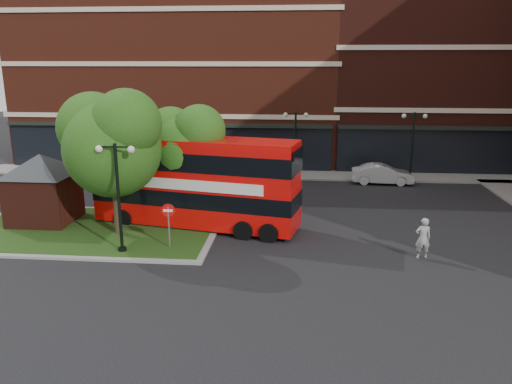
# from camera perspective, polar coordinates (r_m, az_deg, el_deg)

# --- Properties ---
(ground) EXTENTS (120.00, 120.00, 0.00)m
(ground) POSITION_cam_1_polar(r_m,az_deg,el_deg) (21.93, -1.41, -7.72)
(ground) COLOR black
(ground) RESTS_ON ground
(pavement_far) EXTENTS (44.00, 3.00, 0.12)m
(pavement_far) POSITION_cam_1_polar(r_m,az_deg,el_deg) (37.63, 1.41, 2.04)
(pavement_far) COLOR slate
(pavement_far) RESTS_ON ground
(terrace_far_left) EXTENTS (26.00, 12.00, 14.00)m
(terrace_far_left) POSITION_cam_1_polar(r_m,az_deg,el_deg) (45.32, -8.31, 12.94)
(terrace_far_left) COLOR maroon
(terrace_far_left) RESTS_ON ground
(terrace_far_right) EXTENTS (18.00, 12.00, 16.00)m
(terrace_far_right) POSITION_cam_1_polar(r_m,az_deg,el_deg) (45.63, 20.49, 13.45)
(terrace_far_right) COLOR #471911
(terrace_far_right) RESTS_ON ground
(traffic_island) EXTENTS (12.60, 7.60, 0.15)m
(traffic_island) POSITION_cam_1_polar(r_m,az_deg,el_deg) (26.66, -18.05, -4.15)
(traffic_island) COLOR gray
(traffic_island) RESTS_ON ground
(kiosk) EXTENTS (6.51, 6.51, 3.60)m
(kiosk) POSITION_cam_1_polar(r_m,az_deg,el_deg) (28.22, -23.25, 1.15)
(kiosk) COLOR #471911
(kiosk) RESTS_ON traffic_island
(tree_island_west) EXTENTS (5.40, 4.71, 7.21)m
(tree_island_west) POSITION_cam_1_polar(r_m,az_deg,el_deg) (24.65, -16.29, 5.81)
(tree_island_west) COLOR #2D2116
(tree_island_west) RESTS_ON ground
(tree_island_east) EXTENTS (4.46, 3.90, 6.29)m
(tree_island_east) POSITION_cam_1_polar(r_m,az_deg,el_deg) (26.19, -8.05, 5.54)
(tree_island_east) COLOR #2D2116
(tree_island_east) RESTS_ON ground
(lamp_island) EXTENTS (1.72, 0.36, 5.00)m
(lamp_island) POSITION_cam_1_polar(r_m,az_deg,el_deg) (22.48, -15.47, -0.10)
(lamp_island) COLOR black
(lamp_island) RESTS_ON ground
(lamp_far_left) EXTENTS (1.72, 0.36, 5.00)m
(lamp_far_left) POSITION_cam_1_polar(r_m,az_deg,el_deg) (35.06, 4.50, 5.66)
(lamp_far_left) COLOR black
(lamp_far_left) RESTS_ON ground
(lamp_far_right) EXTENTS (1.72, 0.36, 5.00)m
(lamp_far_right) POSITION_cam_1_polar(r_m,az_deg,el_deg) (35.89, 17.43, 5.23)
(lamp_far_right) COLOR black
(lamp_far_right) RESTS_ON ground
(bus) EXTENTS (10.89, 4.55, 4.05)m
(bus) POSITION_cam_1_polar(r_m,az_deg,el_deg) (25.64, -6.97, 1.78)
(bus) COLOR red
(bus) RESTS_ON ground
(woman) EXTENTS (0.70, 0.49, 1.85)m
(woman) POSITION_cam_1_polar(r_m,az_deg,el_deg) (22.94, 18.54, -5.02)
(woman) COLOR #9A9A9D
(woman) RESTS_ON ground
(car_silver) EXTENTS (4.67, 2.35, 1.53)m
(car_silver) POSITION_cam_1_polar(r_m,az_deg,el_deg) (35.81, -3.12, 2.51)
(car_silver) COLOR #9DA1A4
(car_silver) RESTS_ON ground
(car_white) EXTENTS (4.26, 1.63, 1.38)m
(car_white) POSITION_cam_1_polar(r_m,az_deg,el_deg) (35.94, 14.22, 2.00)
(car_white) COLOR silver
(car_white) RESTS_ON ground
(no_entry_sign) EXTENTS (0.60, 0.08, 2.19)m
(no_entry_sign) POSITION_cam_1_polar(r_m,az_deg,el_deg) (22.81, -9.97, -2.87)
(no_entry_sign) COLOR slate
(no_entry_sign) RESTS_ON ground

